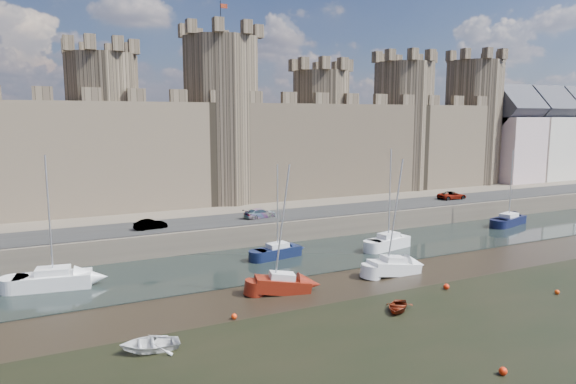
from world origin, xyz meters
The scene contains 21 objects.
ground centered at (0.00, 0.00, 0.00)m, with size 160.00×160.00×0.00m, color black.
water_channel centered at (0.00, 24.00, 0.04)m, with size 160.00×12.00×0.08m, color black.
quay centered at (0.00, 60.00, 1.25)m, with size 160.00×60.00×2.50m, color #4C443A.
road centered at (0.00, 34.00, 2.55)m, with size 160.00×7.00×0.10m, color black.
castle centered at (-0.64, 48.00, 11.67)m, with size 108.50×11.00×29.00m.
townhouses centered at (71.50, 46.00, 10.59)m, with size 35.50×9.05×18.13m.
car_1 centered at (-11.46, 33.01, 3.07)m, with size 1.21×3.47×1.14m, color gray.
car_2 centered at (1.67, 33.64, 3.10)m, with size 1.67×4.12×1.20m, color gray.
car_3 centered at (32.55, 34.13, 3.11)m, with size 2.01×4.36×1.21m, color gray.
sailboat_0 centered at (-21.41, 24.41, 0.87)m, with size 6.41×3.32×11.43m.
sailboat_1 centered at (-0.07, 24.81, 0.78)m, with size 5.11×2.64×9.77m.
sailboat_2 centered at (12.60, 22.77, 0.87)m, with size 5.45×2.99×11.12m.
sailboat_3 centered at (34.96, 25.85, 0.78)m, with size 6.17×3.69×10.13m.
sailboat_4 centered at (-4.15, 15.02, 0.79)m, with size 4.94×2.84×10.85m.
sailboat_5 centered at (7.41, 15.04, 0.77)m, with size 5.07×2.05×10.86m.
dinghy_4 centered at (1.98, 7.44, 0.30)m, with size 2.08×0.60×2.91m, color #651C0B.
dinghy_6 centered at (-16.31, 8.83, 0.38)m, with size 2.63×0.76×3.69m, color silver.
buoy_1 centered at (-9.76, 11.37, 0.21)m, with size 0.42×0.42×0.42m, color #FF370B.
buoy_3 centered at (8.84, 9.60, 0.25)m, with size 0.50×0.50×0.50m, color red.
buoy_4 centered at (1.30, -3.09, 0.24)m, with size 0.48×0.48×0.48m, color red.
buoy_5 centered at (16.25, 4.62, 0.20)m, with size 0.39×0.39×0.39m, color #E83E0A.
Camera 1 is at (-21.80, -22.46, 14.69)m, focal length 32.00 mm.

